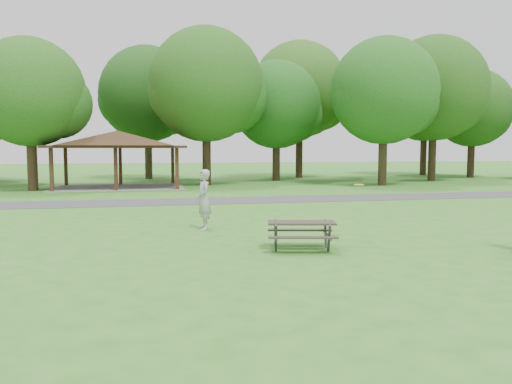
% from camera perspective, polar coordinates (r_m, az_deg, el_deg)
% --- Properties ---
extents(ground, '(160.00, 160.00, 0.00)m').
position_cam_1_polar(ground, '(10.79, -0.67, -8.82)').
color(ground, '#347621').
rests_on(ground, ground).
extents(asphalt_path, '(120.00, 3.20, 0.02)m').
position_cam_1_polar(asphalt_path, '(24.49, -7.29, -1.06)').
color(asphalt_path, '#424244').
rests_on(asphalt_path, ground).
extents(pavilion, '(8.60, 7.01, 3.76)m').
position_cam_1_polar(pavilion, '(34.32, -15.53, 5.63)').
color(pavilion, '#312012').
rests_on(pavilion, ground).
extents(tree_row_d, '(6.93, 6.60, 9.27)m').
position_cam_1_polar(tree_row_d, '(33.64, -24.31, 10.01)').
color(tree_row_d, '#312016').
rests_on(tree_row_d, ground).
extents(tree_row_e, '(8.40, 8.00, 11.02)m').
position_cam_1_polar(tree_row_e, '(35.79, -5.57, 11.72)').
color(tree_row_e, black).
rests_on(tree_row_e, ground).
extents(tree_row_f, '(7.35, 7.00, 9.55)m').
position_cam_1_polar(tree_row_f, '(40.24, 2.46, 9.65)').
color(tree_row_f, black).
rests_on(tree_row_f, ground).
extents(tree_row_g, '(7.77, 7.40, 10.25)m').
position_cam_1_polar(tree_row_g, '(36.32, 14.53, 10.77)').
color(tree_row_g, black).
rests_on(tree_row_g, ground).
extents(tree_row_h, '(8.61, 8.20, 11.37)m').
position_cam_1_polar(tree_row_h, '(42.35, 19.78, 10.74)').
color(tree_row_h, black).
rests_on(tree_row_h, ground).
extents(tree_row_i, '(7.14, 6.80, 9.52)m').
position_cam_1_polar(tree_row_i, '(48.47, 23.58, 8.53)').
color(tree_row_i, black).
rests_on(tree_row_i, ground).
extents(tree_deep_b, '(8.40, 8.00, 11.13)m').
position_cam_1_polar(tree_deep_b, '(43.50, -12.17, 10.57)').
color(tree_deep_b, '#302215').
rests_on(tree_deep_b, ground).
extents(tree_deep_c, '(8.82, 8.40, 11.90)m').
position_cam_1_polar(tree_deep_c, '(44.57, 5.12, 11.25)').
color(tree_deep_c, '#311E16').
rests_on(tree_deep_c, ground).
extents(tree_deep_d, '(8.40, 8.00, 11.27)m').
position_cam_1_polar(tree_deep_d, '(51.23, 18.81, 9.72)').
color(tree_deep_d, black).
rests_on(tree_deep_d, ground).
extents(picnic_table_middle, '(1.97, 1.72, 0.74)m').
position_cam_1_polar(picnic_table_middle, '(12.78, 5.22, -4.16)').
color(picnic_table_middle, '#322A24').
rests_on(picnic_table_middle, ground).
extents(frisbee_in_flight, '(0.29, 0.29, 0.02)m').
position_cam_1_polar(frisbee_in_flight, '(14.32, 11.66, 0.83)').
color(frisbee_in_flight, yellow).
rests_on(frisbee_in_flight, ground).
extents(frisbee_thrower, '(0.55, 0.76, 1.91)m').
position_cam_1_polar(frisbee_thrower, '(15.95, -6.00, -0.86)').
color(frisbee_thrower, '#A9A9AC').
rests_on(frisbee_thrower, ground).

